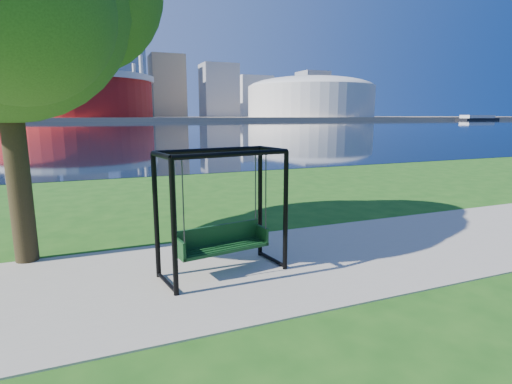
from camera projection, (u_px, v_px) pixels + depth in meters
ground at (244, 260)px, 8.00m from camera, size 900.00×900.00×0.00m
path at (253, 267)px, 7.54m from camera, size 120.00×4.00×0.03m
river at (104, 127)px, 100.87m from camera, size 900.00×180.00×0.02m
far_bank at (96, 118)px, 286.44m from camera, size 900.00×228.00×2.00m
stadium at (76, 94)px, 215.62m from camera, size 83.00×83.00×32.00m
arena at (311, 96)px, 268.70m from camera, size 84.00×84.00×26.56m
skyline at (86, 70)px, 290.50m from camera, size 392.00×66.00×96.50m
swing at (222, 215)px, 7.09m from camera, size 2.34×1.31×2.27m
barge at (478, 118)px, 258.06m from camera, size 33.36×11.74×3.27m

